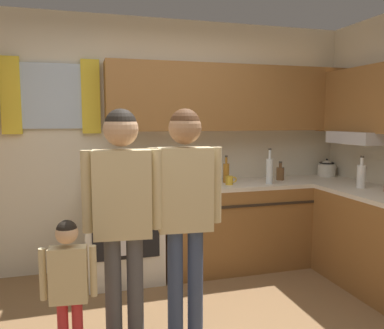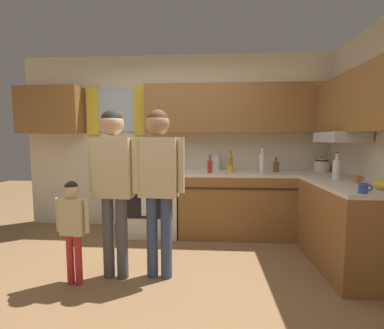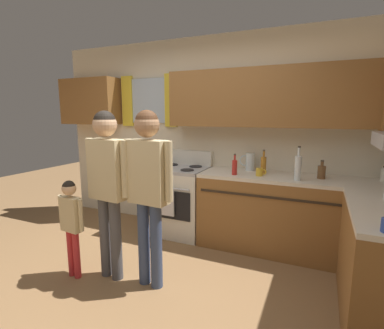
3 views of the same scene
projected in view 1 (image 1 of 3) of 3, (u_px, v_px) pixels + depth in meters
back_wall_unit at (150, 126)px, 4.02m from camera, size 4.60×0.42×2.60m
kitchen_counter_run at (297, 228)px, 3.95m from camera, size 2.16×1.81×0.90m
stove_oven at (123, 231)px, 3.79m from camera, size 0.72×0.67×1.10m
bottle_tall_clear at (269, 170)px, 3.97m from camera, size 0.07×0.07×0.37m
bottle_milk_white at (361, 176)px, 3.73m from camera, size 0.08×0.08×0.31m
bottle_squat_brown at (280, 173)px, 4.22m from camera, size 0.08×0.08×0.21m
bottle_oil_amber at (226, 172)px, 4.06m from camera, size 0.06×0.06×0.29m
bottle_sauce_red at (205, 178)px, 3.79m from camera, size 0.06×0.06×0.25m
mug_mustard_yellow at (230, 180)px, 3.93m from camera, size 0.12×0.08×0.09m
stovetop_kettle at (327, 168)px, 4.52m from camera, size 0.27×0.20×0.21m
water_pitcher at (204, 171)px, 4.14m from camera, size 0.19×0.11×0.22m
adult_holding_child at (123, 203)px, 2.48m from camera, size 0.50×0.22×1.63m
adult_in_plaid at (185, 198)px, 2.63m from camera, size 0.51×0.22×1.63m
small_child at (69, 280)px, 2.29m from camera, size 0.33×0.13×0.98m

